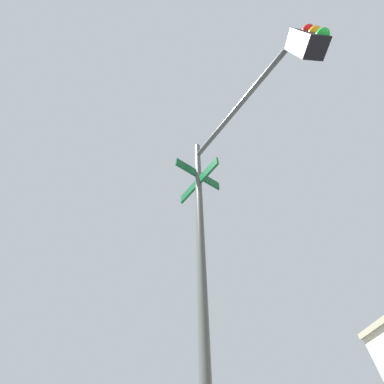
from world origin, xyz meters
The scene contains 1 object.
traffic_signal_near centered at (-6.24, -6.85, 4.51)m, with size 2.89×1.94×6.37m.
Camera 1 is at (-4.61, -7.74, 1.61)m, focal length 22.15 mm.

